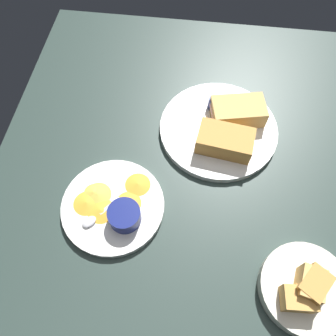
{
  "coord_description": "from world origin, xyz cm",
  "views": [
    {
      "loc": [
        8.06,
        36.8,
        69.47
      ],
      "look_at": [
        12.56,
        0.72,
        3.0
      ],
      "focal_mm": 35.32,
      "sensor_mm": 36.0,
      "label": 1
    }
  ],
  "objects_px": {
    "plate_sandwich_main": "(218,129)",
    "spoon_by_dark_ramekin": "(220,122)",
    "sandwich_half_near": "(223,141)",
    "plate_chips_companion": "(113,206)",
    "ramekin_light_gravy": "(124,215)",
    "bread_basket_rear": "(305,288)",
    "sandwich_half_far": "(238,112)",
    "spoon_by_gravy_ramekin": "(94,218)",
    "ramekin_dark_sauce": "(220,102)"
  },
  "relations": [
    {
      "from": "sandwich_half_far",
      "to": "ramekin_light_gravy",
      "type": "bearing_deg",
      "value": 52.77
    },
    {
      "from": "plate_sandwich_main",
      "to": "sandwich_half_near",
      "type": "distance_m",
      "value": 0.06
    },
    {
      "from": "ramekin_dark_sauce",
      "to": "bread_basket_rear",
      "type": "bearing_deg",
      "value": 113.2
    },
    {
      "from": "sandwich_half_far",
      "to": "spoon_by_gravy_ramekin",
      "type": "bearing_deg",
      "value": 46.36
    },
    {
      "from": "plate_sandwich_main",
      "to": "plate_chips_companion",
      "type": "xyz_separation_m",
      "value": [
        0.22,
        0.24,
        0.0
      ]
    },
    {
      "from": "ramekin_dark_sauce",
      "to": "sandwich_half_far",
      "type": "bearing_deg",
      "value": 145.69
    },
    {
      "from": "plate_sandwich_main",
      "to": "ramekin_light_gravy",
      "type": "height_order",
      "value": "ramekin_light_gravy"
    },
    {
      "from": "sandwich_half_far",
      "to": "spoon_by_dark_ramekin",
      "type": "xyz_separation_m",
      "value": [
        0.04,
        0.02,
        -0.02
      ]
    },
    {
      "from": "bread_basket_rear",
      "to": "spoon_by_gravy_ramekin",
      "type": "bearing_deg",
      "value": -11.79
    },
    {
      "from": "plate_chips_companion",
      "to": "bread_basket_rear",
      "type": "bearing_deg",
      "value": 162.5
    },
    {
      "from": "spoon_by_dark_ramekin",
      "to": "spoon_by_gravy_ramekin",
      "type": "height_order",
      "value": "same"
    },
    {
      "from": "ramekin_light_gravy",
      "to": "spoon_by_gravy_ramekin",
      "type": "xyz_separation_m",
      "value": [
        0.07,
        0.01,
        -0.02
      ]
    },
    {
      "from": "ramekin_dark_sauce",
      "to": "spoon_by_dark_ramekin",
      "type": "distance_m",
      "value": 0.05
    },
    {
      "from": "plate_sandwich_main",
      "to": "sandwich_half_far",
      "type": "height_order",
      "value": "sandwich_half_far"
    },
    {
      "from": "plate_sandwich_main",
      "to": "ramekin_light_gravy",
      "type": "xyz_separation_m",
      "value": [
        0.19,
        0.27,
        0.03
      ]
    },
    {
      "from": "plate_sandwich_main",
      "to": "ramekin_light_gravy",
      "type": "distance_m",
      "value": 0.33
    },
    {
      "from": "ramekin_light_gravy",
      "to": "ramekin_dark_sauce",
      "type": "bearing_deg",
      "value": -119.16
    },
    {
      "from": "ramekin_dark_sauce",
      "to": "spoon_by_dark_ramekin",
      "type": "xyz_separation_m",
      "value": [
        -0.0,
        0.05,
        -0.02
      ]
    },
    {
      "from": "spoon_by_dark_ramekin",
      "to": "plate_chips_companion",
      "type": "relative_size",
      "value": 0.43
    },
    {
      "from": "sandwich_half_near",
      "to": "spoon_by_gravy_ramekin",
      "type": "xyz_separation_m",
      "value": [
        0.26,
        0.22,
        -0.02
      ]
    },
    {
      "from": "ramekin_light_gravy",
      "to": "spoon_by_gravy_ramekin",
      "type": "distance_m",
      "value": 0.07
    },
    {
      "from": "spoon_by_gravy_ramekin",
      "to": "plate_chips_companion",
      "type": "bearing_deg",
      "value": -131.31
    },
    {
      "from": "spoon_by_dark_ramekin",
      "to": "ramekin_light_gravy",
      "type": "bearing_deg",
      "value": 56.01
    },
    {
      "from": "plate_sandwich_main",
      "to": "spoon_by_dark_ramekin",
      "type": "xyz_separation_m",
      "value": [
        -0.0,
        -0.02,
        0.01
      ]
    },
    {
      "from": "sandwich_half_far",
      "to": "bread_basket_rear",
      "type": "xyz_separation_m",
      "value": [
        -0.14,
        0.4,
        -0.01
      ]
    },
    {
      "from": "sandwich_half_far",
      "to": "ramekin_light_gravy",
      "type": "relative_size",
      "value": 2.06
    },
    {
      "from": "sandwich_half_near",
      "to": "plate_chips_companion",
      "type": "bearing_deg",
      "value": 38.31
    },
    {
      "from": "spoon_by_dark_ramekin",
      "to": "bread_basket_rear",
      "type": "distance_m",
      "value": 0.42
    },
    {
      "from": "plate_chips_companion",
      "to": "spoon_by_gravy_ramekin",
      "type": "distance_m",
      "value": 0.05
    },
    {
      "from": "spoon_by_dark_ramekin",
      "to": "ramekin_dark_sauce",
      "type": "bearing_deg",
      "value": -85.27
    },
    {
      "from": "sandwich_half_near",
      "to": "ramekin_light_gravy",
      "type": "bearing_deg",
      "value": 46.98
    },
    {
      "from": "spoon_by_gravy_ramekin",
      "to": "ramekin_light_gravy",
      "type": "bearing_deg",
      "value": -173.14
    },
    {
      "from": "ramekin_light_gravy",
      "to": "plate_sandwich_main",
      "type": "bearing_deg",
      "value": -125.09
    },
    {
      "from": "spoon_by_gravy_ramekin",
      "to": "bread_basket_rear",
      "type": "distance_m",
      "value": 0.45
    },
    {
      "from": "ramekin_dark_sauce",
      "to": "ramekin_light_gravy",
      "type": "xyz_separation_m",
      "value": [
        0.19,
        0.33,
        0.0
      ]
    },
    {
      "from": "sandwich_half_far",
      "to": "plate_chips_companion",
      "type": "height_order",
      "value": "sandwich_half_far"
    },
    {
      "from": "sandwich_half_far",
      "to": "plate_chips_companion",
      "type": "xyz_separation_m",
      "value": [
        0.27,
        0.28,
        -0.03
      ]
    },
    {
      "from": "plate_chips_companion",
      "to": "sandwich_half_far",
      "type": "bearing_deg",
      "value": -133.94
    },
    {
      "from": "plate_sandwich_main",
      "to": "spoon_by_dark_ramekin",
      "type": "relative_size",
      "value": 2.98
    },
    {
      "from": "sandwich_half_far",
      "to": "spoon_by_dark_ramekin",
      "type": "bearing_deg",
      "value": 27.57
    },
    {
      "from": "sandwich_half_far",
      "to": "plate_sandwich_main",
      "type": "bearing_deg",
      "value": 40.22
    },
    {
      "from": "sandwich_half_far",
      "to": "spoon_by_gravy_ramekin",
      "type": "height_order",
      "value": "sandwich_half_far"
    },
    {
      "from": "spoon_by_dark_ramekin",
      "to": "spoon_by_gravy_ramekin",
      "type": "xyz_separation_m",
      "value": [
        0.26,
        0.29,
        0.0
      ]
    },
    {
      "from": "sandwich_half_far",
      "to": "ramekin_light_gravy",
      "type": "height_order",
      "value": "sandwich_half_far"
    },
    {
      "from": "ramekin_dark_sauce",
      "to": "plate_sandwich_main",
      "type": "bearing_deg",
      "value": 91.22
    },
    {
      "from": "ramekin_light_gravy",
      "to": "bread_basket_rear",
      "type": "bearing_deg",
      "value": 165.02
    },
    {
      "from": "sandwich_half_near",
      "to": "ramekin_dark_sauce",
      "type": "distance_m",
      "value": 0.12
    },
    {
      "from": "plate_sandwich_main",
      "to": "sandwich_half_near",
      "type": "xyz_separation_m",
      "value": [
        -0.01,
        0.06,
        0.03
      ]
    },
    {
      "from": "plate_sandwich_main",
      "to": "spoon_by_gravy_ramekin",
      "type": "xyz_separation_m",
      "value": [
        0.25,
        0.28,
        0.01
      ]
    },
    {
      "from": "spoon_by_dark_ramekin",
      "to": "ramekin_light_gravy",
      "type": "xyz_separation_m",
      "value": [
        0.19,
        0.28,
        0.02
      ]
    }
  ]
}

